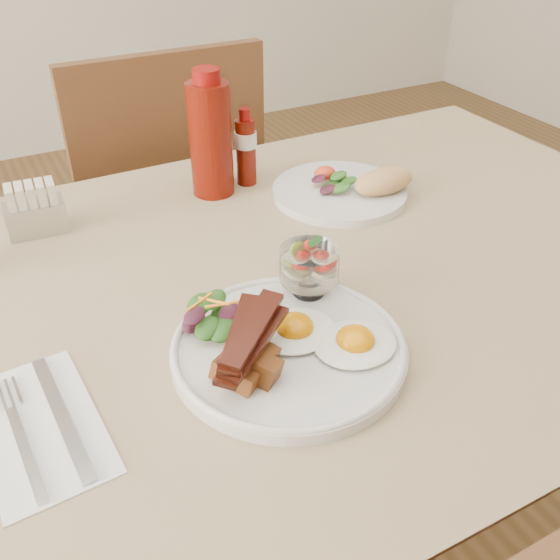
{
  "coord_description": "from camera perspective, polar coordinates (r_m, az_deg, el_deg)",
  "views": [
    {
      "loc": [
        -0.37,
        -0.65,
        1.25
      ],
      "look_at": [
        -0.08,
        -0.1,
        0.82
      ],
      "focal_mm": 40.0,
      "sensor_mm": 36.0,
      "label": 1
    }
  ],
  "objects": [
    {
      "name": "hot_sauce_bottle",
      "position": [
        1.12,
        -3.15,
        11.95
      ],
      "size": [
        0.04,
        0.04,
        0.14
      ],
      "rotation": [
        0.0,
        0.0,
        -0.11
      ],
      "color": "#5D0E05",
      "rests_on": "table"
    },
    {
      "name": "table",
      "position": [
        0.95,
        1.75,
        -3.44
      ],
      "size": [
        1.33,
        0.88,
        0.75
      ],
      "color": "brown",
      "rests_on": "ground"
    },
    {
      "name": "fried_eggs",
      "position": [
        0.74,
        4.09,
        -5.07
      ],
      "size": [
        0.17,
        0.16,
        0.03
      ],
      "rotation": [
        0.0,
        0.0,
        -0.18
      ],
      "color": "white",
      "rests_on": "main_plate"
    },
    {
      "name": "second_plate",
      "position": [
        1.09,
        6.39,
        8.34
      ],
      "size": [
        0.24,
        0.23,
        0.06
      ],
      "rotation": [
        0.0,
        0.0,
        -0.22
      ],
      "color": "silver",
      "rests_on": "table"
    },
    {
      "name": "side_salad",
      "position": [
        0.75,
        -6.24,
        -3.48
      ],
      "size": [
        0.08,
        0.07,
        0.04
      ],
      "rotation": [
        0.0,
        0.0,
        0.04
      ],
      "color": "#1C4F15",
      "rests_on": "main_plate"
    },
    {
      "name": "ketchup_bottle",
      "position": [
        1.08,
        -6.38,
        12.83
      ],
      "size": [
        0.08,
        0.08,
        0.21
      ],
      "rotation": [
        0.0,
        0.0,
        -0.16
      ],
      "color": "#5D0E05",
      "rests_on": "table"
    },
    {
      "name": "napkin_cutlery",
      "position": [
        0.71,
        -20.95,
        -12.31
      ],
      "size": [
        0.13,
        0.22,
        0.01
      ],
      "rotation": [
        0.0,
        0.0,
        0.06
      ],
      "color": "white",
      "rests_on": "table"
    },
    {
      "name": "chair_far",
      "position": [
        1.54,
        -10.52,
        6.04
      ],
      "size": [
        0.42,
        0.42,
        0.93
      ],
      "color": "brown",
      "rests_on": "ground"
    },
    {
      "name": "bacon_potato_pile",
      "position": [
        0.69,
        -2.77,
        -6.43
      ],
      "size": [
        0.12,
        0.12,
        0.06
      ],
      "rotation": [
        0.0,
        0.0,
        0.33
      ],
      "color": "brown",
      "rests_on": "main_plate"
    },
    {
      "name": "main_plate",
      "position": [
        0.74,
        0.8,
        -6.42
      ],
      "size": [
        0.28,
        0.28,
        0.02
      ],
      "primitive_type": "cylinder",
      "color": "silver",
      "rests_on": "table"
    },
    {
      "name": "fruit_cup",
      "position": [
        0.8,
        2.69,
        1.38
      ],
      "size": [
        0.08,
        0.08,
        0.08
      ],
      "rotation": [
        0.0,
        0.0,
        -0.11
      ],
      "color": "white",
      "rests_on": "main_plate"
    },
    {
      "name": "sugar_caddy",
      "position": [
        1.04,
        -21.48,
        5.86
      ],
      "size": [
        0.09,
        0.06,
        0.08
      ],
      "rotation": [
        0.0,
        0.0,
        -0.07
      ],
      "color": "#B8B8BD",
      "rests_on": "table"
    }
  ]
}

